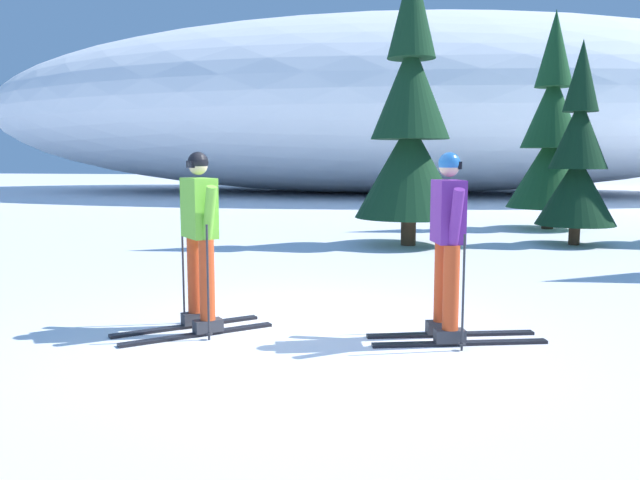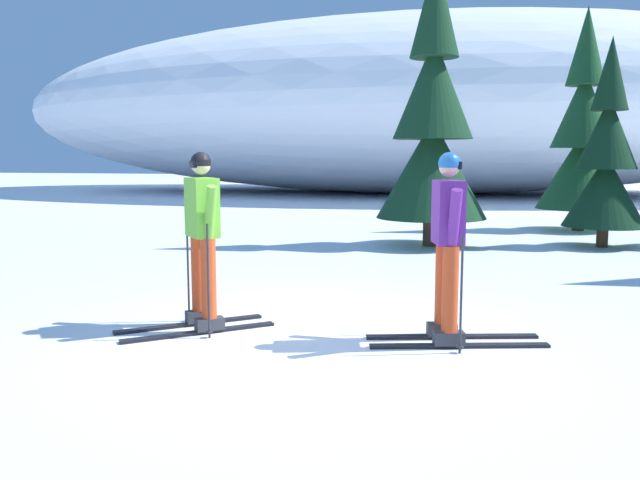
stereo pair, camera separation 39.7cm
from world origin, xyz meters
TOP-DOWN VIEW (x-y plane):
  - ground_plane at (0.00, 0.00)m, footprint 120.00×120.00m
  - skier_purple_jacket at (1.41, 0.15)m, footprint 1.72×0.86m
  - skier_lime_jacket at (-1.03, 0.04)m, footprint 1.47×1.37m
  - pine_tree_far_left at (0.64, 7.01)m, footprint 2.16×2.16m
  - pine_tree_center_left at (3.84, 10.74)m, footprint 2.03×2.03m
  - pine_tree_center at (3.92, 7.70)m, footprint 1.56×1.56m
  - snow_ridge_background at (-2.28, 27.09)m, footprint 41.29×20.34m

SIDE VIEW (x-z plane):
  - ground_plane at x=0.00m, z-range 0.00..0.00m
  - skier_purple_jacket at x=1.41m, z-range 0.04..1.83m
  - skier_lime_jacket at x=-1.03m, z-range 0.06..1.86m
  - pine_tree_center at x=3.92m, z-range -0.33..3.72m
  - pine_tree_center_left at x=3.84m, z-range -0.43..4.84m
  - pine_tree_far_left at x=0.64m, z-range -0.46..5.14m
  - snow_ridge_background at x=-2.28m, z-range 0.00..8.44m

